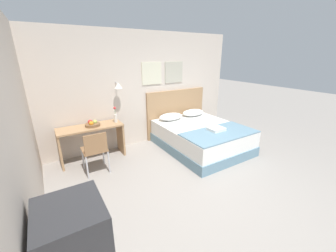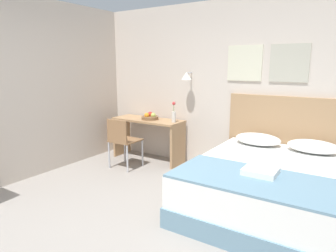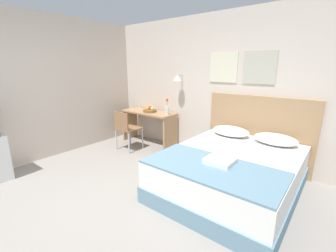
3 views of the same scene
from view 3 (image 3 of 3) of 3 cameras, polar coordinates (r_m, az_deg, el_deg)
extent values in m
plane|color=gray|center=(3.01, -19.07, -20.77)|extent=(24.00, 24.00, 0.00)
cube|color=beige|center=(4.47, 9.69, 9.67)|extent=(5.25, 0.06, 2.65)
cube|color=beige|center=(4.26, 13.89, 14.26)|extent=(0.52, 0.02, 0.52)
cube|color=#B7B29E|center=(4.03, 22.24, 13.60)|extent=(0.52, 0.02, 0.52)
cylinder|color=#B2B2B7|center=(4.66, 3.06, 12.83)|extent=(0.02, 0.16, 0.02)
cone|color=white|center=(4.59, 2.39, 12.18)|extent=(0.17, 0.17, 0.12)
cube|color=#66899E|center=(3.40, 15.46, -13.87)|extent=(1.64, 2.04, 0.22)
cube|color=white|center=(3.28, 15.80, -9.53)|extent=(1.61, 2.00, 0.34)
cube|color=#A87F56|center=(4.14, 21.72, -1.52)|extent=(1.76, 0.06, 1.24)
ellipsoid|color=white|center=(3.99, 15.66, -1.27)|extent=(0.63, 0.41, 0.16)
ellipsoid|color=white|center=(3.79, 25.61, -3.06)|extent=(0.63, 0.41, 0.16)
cube|color=#66899E|center=(2.71, 11.10, -10.29)|extent=(1.59, 0.81, 0.02)
cube|color=white|center=(2.80, 13.02, -8.61)|extent=(0.33, 0.29, 0.06)
cube|color=#A87F56|center=(5.04, -4.97, 3.46)|extent=(1.28, 0.49, 0.03)
cube|color=#A87F56|center=(5.55, -9.55, 0.47)|extent=(0.04, 0.45, 0.70)
cube|color=#A87F56|center=(4.73, 0.60, -1.85)|extent=(0.04, 0.45, 0.70)
cube|color=#8E6642|center=(4.79, -9.86, -0.57)|extent=(0.43, 0.43, 0.02)
cube|color=#8E6642|center=(4.62, -11.81, 1.19)|extent=(0.39, 0.03, 0.36)
cylinder|color=#B7B7BC|center=(5.12, -9.59, -2.27)|extent=(0.03, 0.03, 0.45)
cylinder|color=#B7B7BC|center=(4.85, -6.49, -3.14)|extent=(0.03, 0.03, 0.45)
cylinder|color=#B7B7BC|center=(4.88, -12.97, -3.30)|extent=(0.03, 0.03, 0.45)
cylinder|color=#B7B7BC|center=(4.60, -9.91, -4.29)|extent=(0.03, 0.03, 0.45)
cylinder|color=brown|center=(4.99, -4.63, 3.87)|extent=(0.30, 0.30, 0.05)
sphere|color=#B2C156|center=(4.95, -4.02, 4.39)|extent=(0.09, 0.09, 0.09)
sphere|color=red|center=(5.03, -4.51, 4.59)|extent=(0.09, 0.09, 0.09)
sphere|color=orange|center=(4.96, -5.31, 4.39)|extent=(0.09, 0.09, 0.09)
cylinder|color=silver|center=(4.66, -0.23, 3.90)|extent=(0.07, 0.07, 0.18)
cylinder|color=#3D7538|center=(4.63, -0.24, 5.82)|extent=(0.01, 0.01, 0.14)
sphere|color=#DB3838|center=(4.62, -0.24, 6.68)|extent=(0.06, 0.06, 0.06)
camera|label=1|loc=(4.20, -62.48, 13.01)|focal=22.00mm
camera|label=2|loc=(0.66, -113.21, -9.47)|focal=32.00mm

